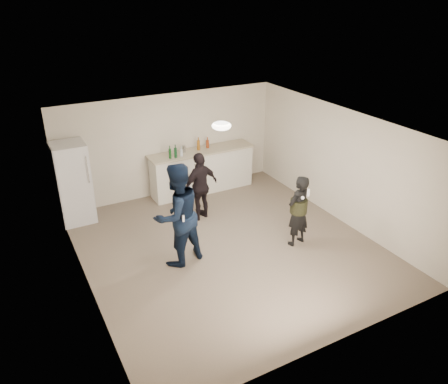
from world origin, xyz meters
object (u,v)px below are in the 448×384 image
counter (202,171)px  spectator (201,186)px  fridge (73,183)px  woman (298,211)px  man (177,215)px  shaker (184,149)px

counter → spectator: spectator is taller
counter → fridge: fridge is taller
fridge → woman: size_ratio=1.21×
man → woman: man is taller
spectator → woman: bearing=108.2°
counter → spectator: (-0.65, -1.28, 0.25)m
fridge → man: (1.36, -2.57, 0.10)m
spectator → counter: bearing=-131.6°
counter → man: size_ratio=1.31×
counter → woman: size_ratio=1.75×
shaker → man: bearing=-115.9°
woman → spectator: bearing=-69.0°
shaker → man: size_ratio=0.09×
man → spectator: size_ratio=1.28×
fridge → shaker: fridge is taller
counter → fridge: (-3.12, -0.07, 0.38)m
counter → shaker: 0.78m
counter → woman: woman is taller
fridge → man: 2.91m
shaker → fridge: bearing=-176.4°
fridge → spectator: size_ratio=1.16×
fridge → shaker: 2.71m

